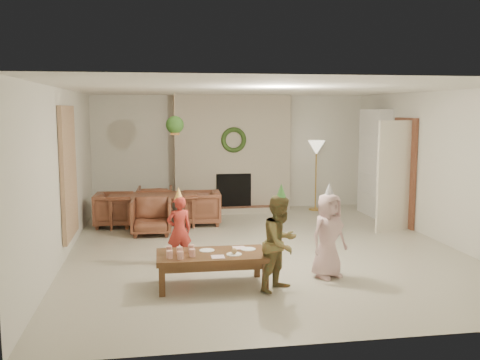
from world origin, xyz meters
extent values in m
plane|color=#B7B29E|center=(0.00, 0.00, 0.00)|extent=(7.00, 7.00, 0.00)
plane|color=white|center=(0.00, 0.00, 2.50)|extent=(7.00, 7.00, 0.00)
plane|color=silver|center=(0.00, 3.50, 1.25)|extent=(7.00, 0.00, 7.00)
plane|color=silver|center=(0.00, -3.50, 1.25)|extent=(7.00, 0.00, 7.00)
plane|color=silver|center=(-3.00, 0.00, 1.25)|extent=(0.00, 7.00, 7.00)
plane|color=silver|center=(3.00, 0.00, 1.25)|extent=(0.00, 7.00, 7.00)
cube|color=#512215|center=(0.00, 3.30, 1.25)|extent=(2.50, 0.40, 2.50)
cube|color=maroon|center=(0.00, 2.95, 0.06)|extent=(1.60, 0.30, 0.12)
cube|color=black|center=(0.00, 3.12, 0.45)|extent=(0.75, 0.12, 0.75)
torus|color=#244118|center=(0.00, 3.07, 1.55)|extent=(0.54, 0.10, 0.54)
cylinder|color=gold|center=(1.80, 3.00, 0.02)|extent=(0.28, 0.28, 0.03)
cylinder|color=gold|center=(1.80, 3.00, 0.71)|extent=(0.03, 0.03, 1.37)
cone|color=beige|center=(1.80, 3.00, 1.37)|extent=(0.37, 0.37, 0.30)
cube|color=white|center=(2.84, 2.30, 1.10)|extent=(0.30, 1.00, 2.20)
cube|color=white|center=(2.82, 2.30, 0.45)|extent=(0.30, 0.92, 0.03)
cube|color=white|center=(2.82, 2.30, 0.85)|extent=(0.30, 0.92, 0.03)
cube|color=white|center=(2.82, 2.30, 1.25)|extent=(0.30, 0.92, 0.03)
cube|color=white|center=(2.82, 2.30, 1.65)|extent=(0.30, 0.92, 0.03)
cube|color=#AA1F1F|center=(2.80, 2.15, 0.59)|extent=(0.20, 0.40, 0.24)
cube|color=#274690|center=(2.80, 2.35, 0.99)|extent=(0.20, 0.44, 0.24)
cube|color=olive|center=(2.80, 2.20, 1.38)|extent=(0.20, 0.36, 0.22)
cube|color=brown|center=(2.96, 1.20, 1.02)|extent=(0.05, 0.86, 2.04)
cube|color=beige|center=(2.58, 0.82, 1.00)|extent=(0.77, 0.32, 2.00)
cube|color=tan|center=(-2.96, 0.20, 1.25)|extent=(0.06, 1.20, 2.00)
imported|color=brown|center=(-1.71, 1.97, 0.29)|extent=(1.70, 1.00, 0.58)
imported|color=brown|center=(-1.74, 1.24, 0.32)|extent=(0.72, 0.74, 0.65)
imported|color=brown|center=(-1.68, 2.70, 0.32)|extent=(0.72, 0.74, 0.65)
imported|color=brown|center=(-2.44, 2.00, 0.32)|extent=(0.74, 0.72, 0.65)
imported|color=brown|center=(-0.80, 1.92, 0.32)|extent=(0.74, 0.72, 0.65)
cylinder|color=tan|center=(-1.30, 1.50, 2.15)|extent=(0.01, 0.01, 0.70)
cylinder|color=#A26734|center=(-1.30, 1.50, 1.80)|extent=(0.16, 0.16, 0.12)
sphere|color=#28541C|center=(-1.30, 1.50, 1.92)|extent=(0.32, 0.32, 0.32)
cube|color=#56361C|center=(-0.99, -1.69, 0.39)|extent=(1.38, 0.70, 0.06)
cube|color=#56361C|center=(-0.99, -1.69, 0.32)|extent=(1.27, 0.59, 0.08)
cube|color=#56361C|center=(-1.62, -1.96, 0.18)|extent=(0.07, 0.07, 0.36)
cube|color=#56361C|center=(-0.37, -1.97, 0.18)|extent=(0.07, 0.07, 0.36)
cube|color=#56361C|center=(-1.61, -1.40, 0.18)|extent=(0.07, 0.07, 0.36)
cube|color=#56361C|center=(-0.37, -1.41, 0.18)|extent=(0.07, 0.07, 0.36)
cylinder|color=white|center=(-1.52, -1.84, 0.47)|extent=(0.07, 0.07, 0.09)
cylinder|color=white|center=(-1.52, -1.63, 0.47)|extent=(0.07, 0.07, 0.09)
cylinder|color=white|center=(-1.40, -1.89, 0.47)|extent=(0.07, 0.07, 0.09)
cylinder|color=white|center=(-1.39, -1.68, 0.47)|extent=(0.07, 0.07, 0.09)
cylinder|color=white|center=(-1.25, -1.81, 0.47)|extent=(0.07, 0.07, 0.09)
cylinder|color=white|center=(-1.24, -1.60, 0.47)|extent=(0.07, 0.07, 0.09)
cylinder|color=white|center=(-1.04, -1.56, 0.43)|extent=(0.19, 0.19, 0.01)
cylinder|color=white|center=(-0.73, -1.80, 0.43)|extent=(0.19, 0.19, 0.01)
cylinder|color=white|center=(-0.52, -1.59, 0.43)|extent=(0.19, 0.19, 0.01)
sphere|color=tan|center=(-0.73, -1.80, 0.47)|extent=(0.07, 0.07, 0.07)
cube|color=#FFBBD1|center=(-0.94, -1.88, 0.42)|extent=(0.16, 0.16, 0.01)
cube|color=#FFBBD1|center=(-0.62, -1.50, 0.42)|extent=(0.16, 0.16, 0.01)
imported|color=#B02F25|center=(-1.35, -0.67, 0.49)|extent=(0.40, 0.31, 0.98)
cone|color=#F2F953|center=(-1.35, -0.67, 1.02)|extent=(0.15, 0.15, 0.19)
imported|color=brown|center=(-0.18, -1.96, 0.59)|extent=(0.72, 0.71, 1.18)
cone|color=#52B24C|center=(-0.18, -1.96, 1.22)|extent=(0.18, 0.18, 0.19)
imported|color=beige|center=(0.55, -1.57, 0.56)|extent=(0.65, 0.55, 1.12)
cone|color=#ADADB4|center=(0.55, -1.57, 1.16)|extent=(0.18, 0.18, 0.20)
camera|label=1|loc=(-1.68, -8.08, 2.20)|focal=39.77mm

